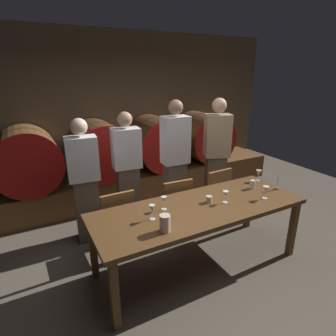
% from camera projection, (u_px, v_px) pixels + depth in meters
% --- Properties ---
extents(ground_plane, '(8.39, 8.39, 0.00)m').
position_uv_depth(ground_plane, '(197.00, 261.00, 3.36)').
color(ground_plane, brown).
extents(back_wall, '(6.45, 0.24, 2.86)m').
position_uv_depth(back_wall, '(117.00, 113.00, 5.18)').
color(back_wall, brown).
rests_on(back_wall, ground).
extents(barrel_shelf, '(5.81, 0.90, 0.46)m').
position_uv_depth(barrel_shelf, '(131.00, 183.00, 5.12)').
color(barrel_shelf, brown).
rests_on(barrel_shelf, ground).
extents(wine_barrel_far_left, '(0.96, 0.96, 0.96)m').
position_uv_depth(wine_barrel_far_left, '(27.00, 159.00, 4.16)').
color(wine_barrel_far_left, brown).
rests_on(wine_barrel_far_left, barrel_shelf).
extents(wine_barrel_center_left, '(0.96, 0.96, 0.96)m').
position_uv_depth(wine_barrel_center_left, '(99.00, 150.00, 4.65)').
color(wine_barrel_center_left, '#513319').
rests_on(wine_barrel_center_left, barrel_shelf).
extents(wine_barrel_center_right, '(0.96, 0.96, 0.96)m').
position_uv_depth(wine_barrel_center_right, '(156.00, 142.00, 5.12)').
color(wine_barrel_center_right, '#513319').
rests_on(wine_barrel_center_right, barrel_shelf).
extents(wine_barrel_far_right, '(0.96, 0.96, 0.96)m').
position_uv_depth(wine_barrel_far_right, '(202.00, 137.00, 5.59)').
color(wine_barrel_far_right, brown).
rests_on(wine_barrel_far_right, barrel_shelf).
extents(dining_table, '(2.41, 0.88, 0.77)m').
position_uv_depth(dining_table, '(200.00, 212.00, 3.08)').
color(dining_table, brown).
rests_on(dining_table, ground).
extents(chair_left, '(0.41, 0.41, 0.88)m').
position_uv_depth(chair_left, '(116.00, 220.00, 3.34)').
color(chair_left, brown).
rests_on(chair_left, ground).
extents(chair_center, '(0.42, 0.42, 0.88)m').
position_uv_depth(chair_center, '(175.00, 206.00, 3.69)').
color(chair_center, brown).
rests_on(chair_center, ground).
extents(chair_right, '(0.42, 0.42, 0.88)m').
position_uv_depth(chair_right, '(214.00, 193.00, 4.05)').
color(chair_right, brown).
rests_on(chair_right, ground).
extents(guest_far_left, '(0.40, 0.28, 1.66)m').
position_uv_depth(guest_far_left, '(85.00, 182.00, 3.54)').
color(guest_far_left, brown).
rests_on(guest_far_left, ground).
extents(guest_center_left, '(0.40, 0.27, 1.68)m').
position_uv_depth(guest_center_left, '(127.00, 171.00, 3.88)').
color(guest_center_left, brown).
rests_on(guest_center_left, ground).
extents(guest_center_right, '(0.39, 0.25, 1.82)m').
position_uv_depth(guest_center_right, '(175.00, 162.00, 4.03)').
color(guest_center_right, brown).
rests_on(guest_center_right, ground).
extents(guest_far_right, '(0.44, 0.36, 1.82)m').
position_uv_depth(guest_far_right, '(216.00, 156.00, 4.31)').
color(guest_far_right, brown).
rests_on(guest_far_right, ground).
extents(candle_center, '(0.05, 0.05, 0.21)m').
position_uv_depth(candle_center, '(277.00, 185.00, 3.48)').
color(candle_center, olive).
rests_on(candle_center, dining_table).
extents(pitcher, '(0.10, 0.10, 0.17)m').
position_uv_depth(pitcher, '(165.00, 223.00, 2.56)').
color(pitcher, beige).
rests_on(pitcher, dining_table).
extents(wine_glass_far_left, '(0.06, 0.06, 0.16)m').
position_uv_depth(wine_glass_far_left, '(152.00, 209.00, 2.76)').
color(wine_glass_far_left, silver).
rests_on(wine_glass_far_left, dining_table).
extents(wine_glass_left, '(0.06, 0.06, 0.15)m').
position_uv_depth(wine_glass_left, '(164.00, 200.00, 2.96)').
color(wine_glass_left, silver).
rests_on(wine_glass_left, dining_table).
extents(wine_glass_center, '(0.07, 0.07, 0.14)m').
position_uv_depth(wine_glass_center, '(226.00, 194.00, 3.12)').
color(wine_glass_center, white).
rests_on(wine_glass_center, dining_table).
extents(wine_glass_right, '(0.07, 0.07, 0.15)m').
position_uv_depth(wine_glass_right, '(266.00, 190.00, 3.21)').
color(wine_glass_right, white).
rests_on(wine_glass_right, dining_table).
extents(wine_glass_far_right, '(0.07, 0.07, 0.15)m').
position_uv_depth(wine_glass_far_right, '(259.00, 173.00, 3.74)').
color(wine_glass_far_right, silver).
rests_on(wine_glass_far_right, dining_table).
extents(cup_left, '(0.07, 0.07, 0.08)m').
position_uv_depth(cup_left, '(209.00, 199.00, 3.14)').
color(cup_left, beige).
rests_on(cup_left, dining_table).
extents(cup_right, '(0.06, 0.06, 0.11)m').
position_uv_depth(cup_right, '(253.00, 184.00, 3.51)').
color(cup_right, white).
rests_on(cup_right, dining_table).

